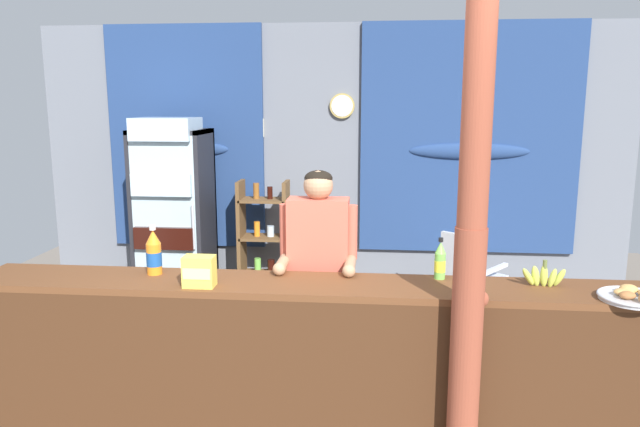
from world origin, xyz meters
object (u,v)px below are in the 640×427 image
shopkeeper (318,258)px  soda_bottle_orange_soda (154,253)px  drink_fridge (173,206)px  snack_box_instant_noodle (199,271)px  banana_bunch (543,276)px  pastry_tray (633,296)px  bottle_shelf_rack (264,241)px  stall_counter (316,347)px  soda_bottle_lime_soda (440,261)px  plastic_lawn_chair (469,274)px  timber_post (471,238)px

shopkeeper → soda_bottle_orange_soda: bearing=-162.3°
drink_fridge → shopkeeper: 2.22m
snack_box_instant_noodle → banana_bunch: size_ratio=0.67×
soda_bottle_orange_soda → pastry_tray: bearing=-4.9°
drink_fridge → bottle_shelf_rack: drink_fridge is taller
snack_box_instant_noodle → stall_counter: bearing=1.9°
soda_bottle_orange_soda → stall_counter: bearing=-10.9°
pastry_tray → soda_bottle_lime_soda: bearing=162.9°
drink_fridge → plastic_lawn_chair: 2.77m
drink_fridge → banana_bunch: drink_fridge is taller
bottle_shelf_rack → pastry_tray: bottle_shelf_rack is taller
drink_fridge → soda_bottle_orange_soda: 2.00m
bottle_shelf_rack → soda_bottle_orange_soda: bearing=-97.5°
soda_bottle_orange_soda → banana_bunch: (2.31, -0.02, -0.07)m
stall_counter → shopkeeper: size_ratio=2.71×
timber_post → snack_box_instant_noodle: 1.52m
stall_counter → soda_bottle_lime_soda: soda_bottle_lime_soda is taller
bottle_shelf_rack → shopkeeper: bearing=-68.5°
timber_post → snack_box_instant_noodle: (-1.48, 0.19, -0.27)m
drink_fridge → shopkeeper: (1.53, -1.61, -0.03)m
plastic_lawn_chair → banana_bunch: banana_bunch is taller
stall_counter → timber_post: timber_post is taller
stall_counter → snack_box_instant_noodle: size_ratio=23.21×
timber_post → banana_bunch: 0.68m
timber_post → shopkeeper: timber_post is taller
snack_box_instant_noodle → bottle_shelf_rack: bearing=91.8°
timber_post → banana_bunch: bearing=39.1°
pastry_tray → banana_bunch: banana_bunch is taller
shopkeeper → soda_bottle_lime_soda: (0.75, -0.24, 0.06)m
timber_post → pastry_tray: 0.97m
shopkeeper → pastry_tray: shopkeeper is taller
soda_bottle_orange_soda → pastry_tray: (2.72, -0.23, -0.11)m
drink_fridge → timber_post: bearing=-44.4°
drink_fridge → plastic_lawn_chair: bearing=-5.8°
soda_bottle_orange_soda → pastry_tray: soda_bottle_orange_soda is taller
plastic_lawn_chair → soda_bottle_orange_soda: 2.78m
shopkeeper → drink_fridge: bearing=133.5°
plastic_lawn_chair → drink_fridge: bearing=174.2°
soda_bottle_orange_soda → snack_box_instant_noodle: (0.35, -0.22, -0.04)m
timber_post → drink_fridge: timber_post is taller
bottle_shelf_rack → shopkeeper: size_ratio=0.80×
pastry_tray → drink_fridge: bearing=146.6°
bottle_shelf_rack → banana_bunch: 2.96m
plastic_lawn_chair → snack_box_instant_noodle: snack_box_instant_noodle is taller
plastic_lawn_chair → soda_bottle_orange_soda: size_ratio=2.79×
shopkeeper → snack_box_instant_noodle: size_ratio=8.57×
stall_counter → shopkeeper: (-0.04, 0.51, 0.40)m
stall_counter → banana_bunch: size_ratio=15.54×
stall_counter → drink_fridge: size_ratio=2.28×
plastic_lawn_chair → soda_bottle_lime_soda: bearing=-105.2°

